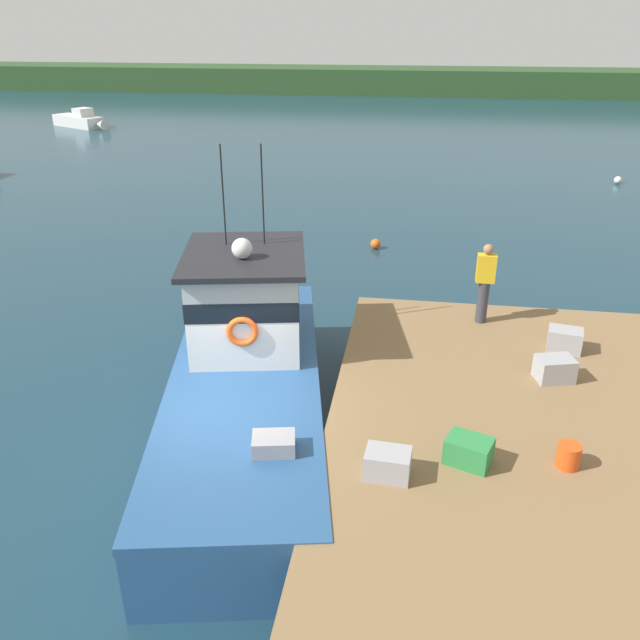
% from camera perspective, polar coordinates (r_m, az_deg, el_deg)
% --- Properties ---
extents(ground_plane, '(200.00, 200.00, 0.00)m').
position_cam_1_polar(ground_plane, '(11.31, -8.37, -11.92)').
color(ground_plane, '#193847').
extents(dock, '(6.00, 9.00, 1.20)m').
position_cam_1_polar(dock, '(10.44, 17.68, -9.22)').
color(dock, '#4C3D2D').
rests_on(dock, ground).
extents(main_fishing_boat, '(4.07, 9.97, 4.80)m').
position_cam_1_polar(main_fishing_boat, '(11.79, -6.45, -4.30)').
color(main_fishing_boat, '#285184').
rests_on(main_fishing_boat, ground).
extents(crate_stack_mid_dock, '(0.63, 0.48, 0.38)m').
position_cam_1_polar(crate_stack_mid_dock, '(8.83, 5.98, -12.47)').
color(crate_stack_mid_dock, '#9E9EA3').
rests_on(crate_stack_mid_dock, dock).
extents(crate_single_far, '(0.69, 0.58, 0.41)m').
position_cam_1_polar(crate_single_far, '(11.60, 19.96, -4.07)').
color(crate_single_far, '#9E9EA3').
rests_on(crate_single_far, dock).
extents(crate_stack_near_edge, '(0.72, 0.62, 0.37)m').
position_cam_1_polar(crate_stack_near_edge, '(9.24, 12.96, -11.17)').
color(crate_stack_near_edge, '#2D8442').
rests_on(crate_stack_near_edge, dock).
extents(crate_single_by_cleat, '(0.67, 0.55, 0.41)m').
position_cam_1_polar(crate_single_by_cleat, '(12.69, 20.74, -1.63)').
color(crate_single_by_cleat, '#9E9EA3').
rests_on(crate_single_by_cleat, dock).
extents(bait_bucket, '(0.32, 0.32, 0.34)m').
position_cam_1_polar(bait_bucket, '(9.56, 21.04, -11.09)').
color(bait_bucket, '#E04C19').
rests_on(bait_bucket, dock).
extents(deckhand_by_the_boat, '(0.36, 0.22, 1.63)m').
position_cam_1_polar(deckhand_by_the_boat, '(13.14, 14.30, 3.28)').
color(deckhand_by_the_boat, '#383842').
rests_on(deckhand_by_the_boat, dock).
extents(moored_boat_far_left, '(4.99, 3.29, 1.30)m').
position_cam_1_polar(moored_boat_far_left, '(49.68, -20.30, 16.15)').
color(moored_boat_far_left, silver).
rests_on(moored_boat_far_left, ground).
extents(mooring_buoy_channel_marker, '(0.33, 0.33, 0.33)m').
position_cam_1_polar(mooring_buoy_channel_marker, '(21.15, 4.92, 6.70)').
color(mooring_buoy_channel_marker, '#EA5B19').
rests_on(mooring_buoy_channel_marker, ground).
extents(mooring_buoy_inshore, '(0.33, 0.33, 0.33)m').
position_cam_1_polar(mooring_buoy_inshore, '(32.87, 24.75, 11.13)').
color(mooring_buoy_inshore, silver).
rests_on(mooring_buoy_inshore, ground).
extents(far_shoreline, '(120.00, 8.00, 2.40)m').
position_cam_1_polar(far_shoreline, '(70.87, 6.88, 20.22)').
color(far_shoreline, '#284723').
rests_on(far_shoreline, ground).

